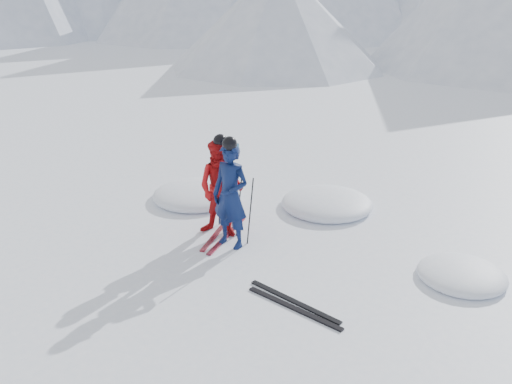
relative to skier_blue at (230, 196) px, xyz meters
The scene contains 12 objects.
ground 2.18m from the skier_blue, ahead, with size 160.00×160.00×0.00m, color white.
skier_blue is the anchor object (origin of this frame).
skier_red 0.49m from the skier_blue, 151.58° to the left, with size 0.91×0.71×1.88m, color #B00E10.
pole_blue_left 0.47m from the skier_blue, 153.43° to the left, with size 0.02×0.02×1.31m, color black.
pole_blue_right 0.48m from the skier_blue, 45.00° to the left, with size 0.02×0.02×1.31m, color black.
pole_red_left 0.94m from the skier_blue, 146.53° to the left, with size 0.02×0.02×1.26m, color black.
pole_red_right 0.54m from the skier_blue, 108.76° to the left, with size 0.02×0.02×1.26m, color black.
ski_worn_left 1.14m from the skier_blue, 157.07° to the left, with size 0.09×1.70×0.03m, color black.
ski_worn_right 1.04m from the skier_blue, 143.11° to the left, with size 0.09×1.70×0.03m, color black.
ski_loose_a 2.38m from the skier_blue, 22.84° to the right, with size 0.09×1.70×0.03m, color black.
ski_loose_b 2.52m from the skier_blue, 25.29° to the right, with size 0.09×1.70×0.03m, color black.
snow_lumps 1.94m from the skier_blue, 78.19° to the left, with size 9.09×5.46×0.43m.
Camera 1 is at (4.03, -6.40, 4.60)m, focal length 38.00 mm.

